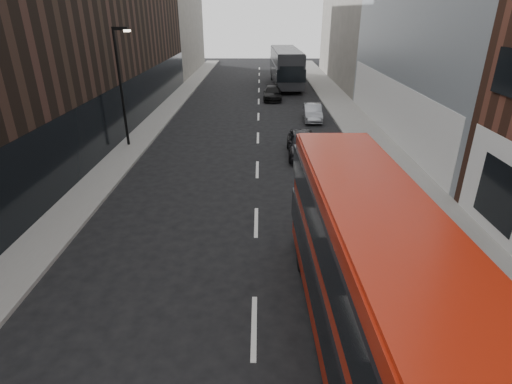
{
  "coord_description": "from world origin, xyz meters",
  "views": [
    {
      "loc": [
        0.14,
        -6.5,
        8.0
      ],
      "look_at": [
        0.02,
        5.54,
        2.5
      ],
      "focal_mm": 28.0,
      "sensor_mm": 36.0,
      "label": 1
    }
  ],
  "objects_px": {
    "grey_bus": "(286,66)",
    "car_c": "(272,93)",
    "street_lamp": "(121,80)",
    "car_a": "(302,143)",
    "red_bus": "(368,270)",
    "car_b": "(313,112)"
  },
  "relations": [
    {
      "from": "street_lamp",
      "to": "car_a",
      "type": "bearing_deg",
      "value": -8.29
    },
    {
      "from": "red_bus",
      "to": "car_c",
      "type": "xyz_separation_m",
      "value": [
        -1.38,
        31.57,
        -1.75
      ]
    },
    {
      "from": "red_bus",
      "to": "grey_bus",
      "type": "distance_m",
      "value": 39.53
    },
    {
      "from": "car_b",
      "to": "car_c",
      "type": "height_order",
      "value": "car_b"
    },
    {
      "from": "street_lamp",
      "to": "car_b",
      "type": "height_order",
      "value": "street_lamp"
    },
    {
      "from": "grey_bus",
      "to": "car_b",
      "type": "relative_size",
      "value": 3.31
    },
    {
      "from": "street_lamp",
      "to": "car_a",
      "type": "xyz_separation_m",
      "value": [
        10.9,
        -1.59,
        -3.44
      ]
    },
    {
      "from": "street_lamp",
      "to": "grey_bus",
      "type": "bearing_deg",
      "value": 63.8
    },
    {
      "from": "car_a",
      "to": "car_c",
      "type": "xyz_separation_m",
      "value": [
        -1.34,
        16.55,
        -0.12
      ]
    },
    {
      "from": "car_b",
      "to": "car_a",
      "type": "bearing_deg",
      "value": -98.75
    },
    {
      "from": "car_a",
      "to": "car_b",
      "type": "bearing_deg",
      "value": 80.31
    },
    {
      "from": "street_lamp",
      "to": "car_c",
      "type": "bearing_deg",
      "value": 57.41
    },
    {
      "from": "car_c",
      "to": "street_lamp",
      "type": "bearing_deg",
      "value": -121.25
    },
    {
      "from": "street_lamp",
      "to": "car_a",
      "type": "relative_size",
      "value": 1.6
    },
    {
      "from": "car_c",
      "to": "grey_bus",
      "type": "bearing_deg",
      "value": 79.17
    },
    {
      "from": "red_bus",
      "to": "grey_bus",
      "type": "bearing_deg",
      "value": 87.75
    },
    {
      "from": "car_b",
      "to": "car_c",
      "type": "relative_size",
      "value": 0.88
    },
    {
      "from": "red_bus",
      "to": "car_a",
      "type": "distance_m",
      "value": 15.11
    },
    {
      "from": "red_bus",
      "to": "grey_bus",
      "type": "height_order",
      "value": "red_bus"
    },
    {
      "from": "car_a",
      "to": "car_c",
      "type": "height_order",
      "value": "car_a"
    },
    {
      "from": "grey_bus",
      "to": "car_c",
      "type": "distance_m",
      "value": 8.29
    },
    {
      "from": "car_a",
      "to": "red_bus",
      "type": "bearing_deg",
      "value": -88.7
    }
  ]
}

